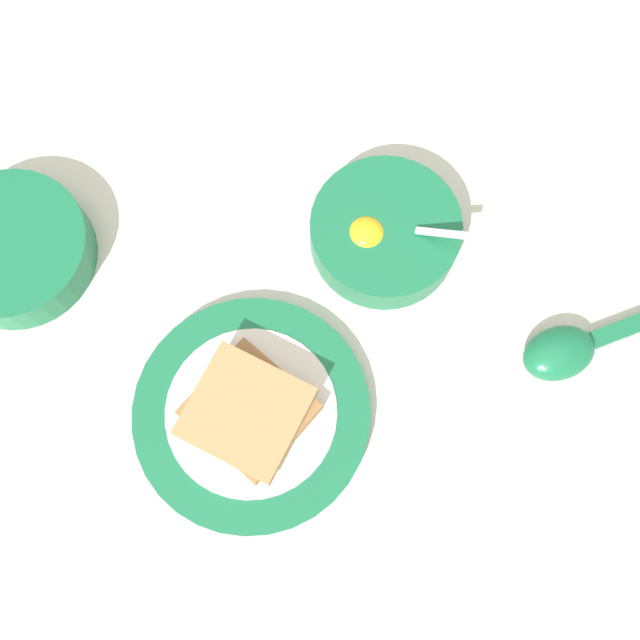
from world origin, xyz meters
name	(u,v)px	position (x,y,z in m)	size (l,w,h in m)	color
ground_plane	(308,329)	(0.00, 0.00, 0.00)	(3.00, 3.00, 0.00)	silver
egg_bowl	(384,232)	(-0.12, -0.04, 0.02)	(0.15, 0.15, 0.07)	#196B42
toast_plate	(252,413)	(0.09, 0.05, 0.01)	(0.23, 0.23, 0.02)	#196B42
toast_sandwich	(248,411)	(0.09, 0.05, 0.04)	(0.14, 0.14, 0.04)	#9E7042
soup_spoon	(569,349)	(-0.21, 0.16, 0.02)	(0.16, 0.07, 0.03)	#196B42
congee_bowl	(13,249)	(0.21, -0.22, 0.02)	(0.16, 0.16, 0.04)	#196B42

